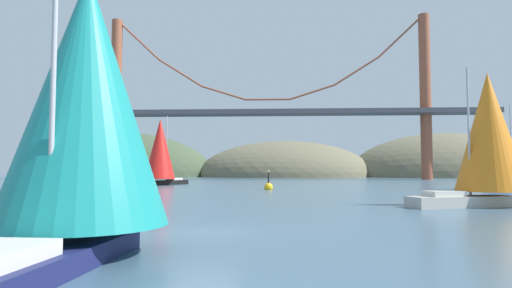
{
  "coord_description": "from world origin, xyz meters",
  "views": [
    {
      "loc": [
        2.87,
        -17.25,
        2.49
      ],
      "look_at": [
        0.0,
        36.97,
        5.72
      ],
      "focal_mm": 30.45,
      "sensor_mm": 36.0,
      "label": 1
    }
  ],
  "objects_px": {
    "sailboat_teal_sail": "(83,105)",
    "sailboat_blue_spinnaker": "(503,150)",
    "sailboat_orange_sail": "(487,136)",
    "sailboat_green_sail": "(54,159)",
    "channel_buoy": "(269,187)",
    "sailboat_red_spinnaker": "(161,151)"
  },
  "relations": [
    {
      "from": "sailboat_teal_sail",
      "to": "sailboat_blue_spinnaker",
      "type": "xyz_separation_m",
      "value": [
        34.03,
        43.8,
        0.57
      ]
    },
    {
      "from": "sailboat_orange_sail",
      "to": "sailboat_teal_sail",
      "type": "xyz_separation_m",
      "value": [
        -20.09,
        -18.11,
        -0.44
      ]
    },
    {
      "from": "sailboat_blue_spinnaker",
      "to": "sailboat_green_sail",
      "type": "bearing_deg",
      "value": 175.56
    },
    {
      "from": "sailboat_blue_spinnaker",
      "to": "channel_buoy",
      "type": "bearing_deg",
      "value": -176.86
    },
    {
      "from": "channel_buoy",
      "to": "sailboat_green_sail",
      "type": "bearing_deg",
      "value": 168.48
    },
    {
      "from": "sailboat_blue_spinnaker",
      "to": "channel_buoy",
      "type": "height_order",
      "value": "sailboat_blue_spinnaker"
    },
    {
      "from": "sailboat_red_spinnaker",
      "to": "sailboat_orange_sail",
      "type": "bearing_deg",
      "value": -49.45
    },
    {
      "from": "sailboat_red_spinnaker",
      "to": "channel_buoy",
      "type": "height_order",
      "value": "sailboat_red_spinnaker"
    },
    {
      "from": "sailboat_teal_sail",
      "to": "sailboat_green_sail",
      "type": "distance_m",
      "value": 55.35
    },
    {
      "from": "sailboat_orange_sail",
      "to": "sailboat_blue_spinnaker",
      "type": "distance_m",
      "value": 29.23
    },
    {
      "from": "sailboat_red_spinnaker",
      "to": "sailboat_blue_spinnaker",
      "type": "distance_m",
      "value": 49.5
    },
    {
      "from": "sailboat_teal_sail",
      "to": "sailboat_blue_spinnaker",
      "type": "height_order",
      "value": "sailboat_blue_spinnaker"
    },
    {
      "from": "sailboat_red_spinnaker",
      "to": "sailboat_teal_sail",
      "type": "bearing_deg",
      "value": -76.72
    },
    {
      "from": "sailboat_green_sail",
      "to": "channel_buoy",
      "type": "height_order",
      "value": "sailboat_green_sail"
    },
    {
      "from": "sailboat_orange_sail",
      "to": "sailboat_blue_spinnaker",
      "type": "bearing_deg",
      "value": 61.51
    },
    {
      "from": "sailboat_red_spinnaker",
      "to": "sailboat_blue_spinnaker",
      "type": "height_order",
      "value": "sailboat_red_spinnaker"
    },
    {
      "from": "sailboat_green_sail",
      "to": "channel_buoy",
      "type": "xyz_separation_m",
      "value": [
        31.1,
        -6.34,
        -3.72
      ]
    },
    {
      "from": "sailboat_red_spinnaker",
      "to": "sailboat_teal_sail",
      "type": "distance_m",
      "value": 59.03
    },
    {
      "from": "sailboat_teal_sail",
      "to": "channel_buoy",
      "type": "height_order",
      "value": "sailboat_teal_sail"
    },
    {
      "from": "sailboat_green_sail",
      "to": "sailboat_blue_spinnaker",
      "type": "xyz_separation_m",
      "value": [
        60.68,
        -4.71,
        0.89
      ]
    },
    {
      "from": "sailboat_orange_sail",
      "to": "channel_buoy",
      "type": "height_order",
      "value": "sailboat_orange_sail"
    },
    {
      "from": "sailboat_red_spinnaker",
      "to": "channel_buoy",
      "type": "relative_size",
      "value": 4.35
    }
  ]
}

